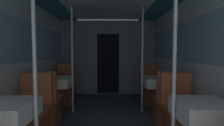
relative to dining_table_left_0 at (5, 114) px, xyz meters
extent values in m
cube|color=silver|center=(-0.36, 1.15, 0.47)|extent=(0.05, 6.43, 2.17)
cube|color=#8CB2C6|center=(-0.35, 1.15, 0.82)|extent=(0.03, 5.92, 0.70)
cube|color=silver|center=(2.43, 1.15, 0.47)|extent=(0.05, 6.43, 2.17)
cube|color=#8CB2C6|center=(2.42, 1.15, 0.82)|extent=(0.03, 5.92, 0.70)
cube|color=slate|center=(1.04, 3.37, 0.47)|extent=(2.74, 0.08, 2.17)
cube|color=black|center=(1.04, 3.32, 0.30)|extent=(0.64, 0.01, 1.73)
cube|color=#B2B2B7|center=(0.00, 0.00, 0.11)|extent=(0.52, 0.52, 0.02)
cube|color=white|center=(0.00, 0.00, 0.03)|extent=(0.56, 0.56, 0.19)
cube|color=#B25633|center=(0.00, 0.57, -0.16)|extent=(0.45, 0.45, 0.05)
cube|color=#B25633|center=(0.00, 0.78, 0.10)|extent=(0.45, 0.04, 0.47)
cylinder|color=silver|center=(0.32, 0.00, 0.47)|extent=(0.04, 0.04, 2.17)
cylinder|color=#4C4C51|center=(0.00, 1.77, -0.60)|extent=(0.32, 0.32, 0.01)
cylinder|color=#B7B7BC|center=(0.00, 1.77, -0.24)|extent=(0.09, 0.09, 0.70)
cube|color=#B2B2B7|center=(0.00, 1.77, 0.11)|extent=(0.52, 0.52, 0.02)
cube|color=white|center=(0.00, 1.77, 0.03)|extent=(0.56, 0.56, 0.19)
cube|color=brown|center=(0.00, 1.20, -0.40)|extent=(0.38, 0.38, 0.42)
cube|color=#B25633|center=(0.00, 1.20, -0.16)|extent=(0.45, 0.45, 0.05)
cube|color=#B25633|center=(0.00, 0.99, 0.10)|extent=(0.45, 0.04, 0.47)
cube|color=brown|center=(0.00, 2.34, -0.40)|extent=(0.38, 0.38, 0.42)
cube|color=#B25633|center=(0.00, 2.34, -0.16)|extent=(0.45, 0.45, 0.05)
cube|color=#B25633|center=(0.00, 2.55, 0.10)|extent=(0.45, 0.04, 0.47)
cylinder|color=silver|center=(0.32, 1.77, 0.47)|extent=(0.04, 0.04, 2.17)
cube|color=#B2B2B7|center=(2.07, 0.00, 0.11)|extent=(0.52, 0.52, 0.02)
cube|color=white|center=(2.07, 0.00, 0.03)|extent=(0.56, 0.56, 0.19)
cube|color=#B25633|center=(2.07, 0.57, -0.16)|extent=(0.45, 0.45, 0.05)
cube|color=#B25633|center=(2.07, 0.78, 0.10)|extent=(0.45, 0.04, 0.47)
cylinder|color=silver|center=(1.75, 0.00, 0.47)|extent=(0.04, 0.04, 2.17)
cylinder|color=#4C4C51|center=(2.07, 1.77, -0.60)|extent=(0.32, 0.32, 0.01)
cylinder|color=#B7B7BC|center=(2.07, 1.77, -0.24)|extent=(0.09, 0.09, 0.70)
cube|color=#B2B2B7|center=(2.07, 1.77, 0.11)|extent=(0.52, 0.52, 0.02)
cube|color=white|center=(2.07, 1.77, 0.03)|extent=(0.56, 0.56, 0.19)
cube|color=brown|center=(2.07, 1.20, -0.40)|extent=(0.38, 0.38, 0.42)
cube|color=#B25633|center=(2.07, 1.20, -0.16)|extent=(0.45, 0.45, 0.05)
cube|color=#B25633|center=(2.07, 0.99, 0.10)|extent=(0.45, 0.04, 0.47)
cube|color=brown|center=(2.07, 2.34, -0.40)|extent=(0.38, 0.38, 0.42)
cube|color=#B25633|center=(2.07, 2.34, -0.16)|extent=(0.45, 0.45, 0.05)
cube|color=#B25633|center=(2.07, 2.55, 0.10)|extent=(0.45, 0.04, 0.47)
cylinder|color=silver|center=(1.75, 1.77, 0.47)|extent=(0.04, 0.04, 2.17)
camera|label=1|loc=(1.09, -1.78, 0.64)|focal=28.00mm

